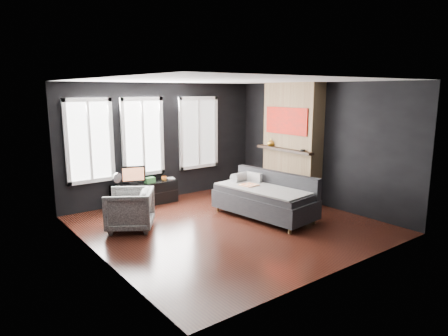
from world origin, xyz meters
TOP-DOWN VIEW (x-y plane):
  - floor at (0.00, 0.00)m, footprint 5.00×5.00m
  - ceiling at (0.00, 0.00)m, footprint 5.00×5.00m
  - wall_back at (0.00, 2.50)m, footprint 5.00×0.02m
  - wall_left at (-2.50, 0.00)m, footprint 0.02×5.00m
  - wall_right at (2.50, 0.00)m, footprint 0.02×5.00m
  - windows at (-0.45, 2.46)m, footprint 4.00×0.16m
  - fireplace at (2.30, 0.60)m, footprint 0.70×1.62m
  - sofa at (0.84, -0.05)m, footprint 1.30×2.20m
  - stripe_pillow at (1.01, 0.44)m, footprint 0.15×0.36m
  - armchair at (-1.60, 0.93)m, footprint 1.07×1.08m
  - media_console at (-0.66, 2.24)m, footprint 1.46×0.46m
  - monitor at (-0.93, 2.22)m, footprint 0.53×0.28m
  - desk_fan at (-1.30, 2.22)m, footprint 0.29×0.29m
  - mug at (-0.21, 2.16)m, footprint 0.15×0.13m
  - book at (-0.07, 2.27)m, footprint 0.17×0.06m
  - storage_box at (-0.56, 2.17)m, footprint 0.23×0.17m
  - mantel_vase at (2.05, 1.05)m, footprint 0.23×0.23m
  - mantel_clock at (2.05, 0.05)m, footprint 0.14×0.14m

SIDE VIEW (x-z plane):
  - floor at x=0.00m, z-range 0.00..0.00m
  - media_console at x=-0.66m, z-range 0.00..0.50m
  - armchair at x=-1.60m, z-range 0.00..0.83m
  - sofa at x=0.84m, z-range 0.00..0.90m
  - storage_box at x=-0.56m, z-range 0.50..0.62m
  - mug at x=-0.21m, z-range 0.50..0.63m
  - book at x=-0.07m, z-range 0.50..0.73m
  - stripe_pillow at x=1.01m, z-range 0.47..0.82m
  - desk_fan at x=-1.30m, z-range 0.50..0.82m
  - monitor at x=-0.93m, z-range 0.50..0.97m
  - mantel_clock at x=2.05m, z-range 1.23..1.27m
  - mantel_vase at x=2.05m, z-range 1.23..1.40m
  - wall_back at x=0.00m, z-range 0.00..2.70m
  - wall_left at x=-2.50m, z-range 0.00..2.70m
  - wall_right at x=2.50m, z-range 0.00..2.70m
  - fireplace at x=2.30m, z-range 0.00..2.70m
  - windows at x=-0.45m, z-range 1.50..3.26m
  - ceiling at x=0.00m, z-range 2.70..2.70m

